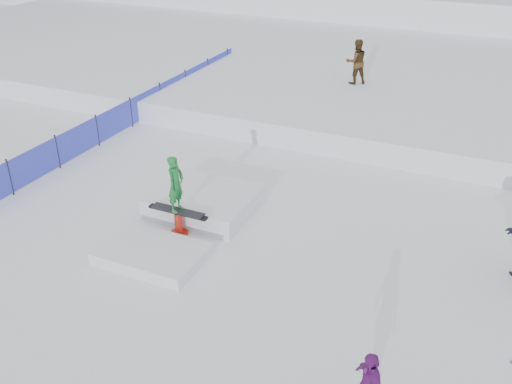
% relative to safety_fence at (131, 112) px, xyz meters
% --- Properties ---
extents(ground, '(120.00, 120.00, 0.00)m').
position_rel_safety_fence_xyz_m(ground, '(6.50, -6.60, -0.55)').
color(ground, white).
extents(snow_berm, '(60.00, 14.00, 2.40)m').
position_rel_safety_fence_xyz_m(snow_berm, '(6.50, 23.40, 0.65)').
color(snow_berm, white).
rests_on(snow_berm, ground).
extents(snow_midrise, '(50.00, 18.00, 0.80)m').
position_rel_safety_fence_xyz_m(snow_midrise, '(6.50, 9.40, -0.15)').
color(snow_midrise, white).
rests_on(snow_midrise, ground).
extents(safety_fence, '(0.05, 16.00, 1.10)m').
position_rel_safety_fence_xyz_m(safety_fence, '(0.00, 0.00, 0.00)').
color(safety_fence, '#3D46DD').
rests_on(safety_fence, ground).
extents(walker_olive, '(1.07, 1.02, 1.73)m').
position_rel_safety_fence_xyz_m(walker_olive, '(6.55, 5.83, 1.12)').
color(walker_olive, '#432E15').
rests_on(walker_olive, snow_midrise).
extents(jib_rail_feature, '(2.60, 4.40, 2.11)m').
position_rel_safety_fence_xyz_m(jib_rail_feature, '(5.33, -4.96, -0.25)').
color(jib_rail_feature, white).
rests_on(jib_rail_feature, ground).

